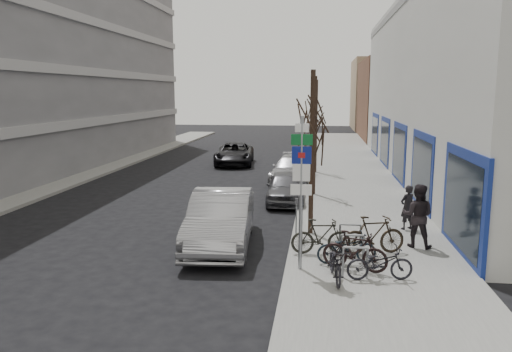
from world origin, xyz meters
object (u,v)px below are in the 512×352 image
(bike_rack, at_px, (352,245))
(meter_front, at_px, (296,214))
(tree_near, at_px, (313,114))
(meter_back, at_px, (306,165))
(bike_mid_curb, at_px, (347,245))
(parked_car_back, at_px, (292,169))
(pedestrian_near, at_px, (407,207))
(pedestrian_far, at_px, (418,215))
(tree_mid, at_px, (315,108))
(bike_far_inner, at_px, (373,235))
(bike_far_curb, at_px, (380,260))
(tree_far, at_px, (316,104))
(bike_near_left, at_px, (336,261))
(parked_car_mid, at_px, (286,187))
(meter_mid, at_px, (303,183))
(bike_mid_inner, at_px, (321,236))
(bike_near_right, at_px, (355,251))
(lane_car, at_px, (235,154))
(parked_car_front, at_px, (221,220))
(highway_sign_pole, at_px, (301,184))

(bike_rack, distance_m, meter_front, 2.92)
(tree_near, xyz_separation_m, meter_back, (-0.45, 10.50, -3.19))
(bike_mid_curb, xyz_separation_m, parked_car_back, (-2.25, 13.04, 0.06))
(pedestrian_near, bearing_deg, tree_near, -17.54)
(tree_near, bearing_deg, pedestrian_far, -19.05)
(tree_mid, height_order, bike_far_inner, tree_mid)
(bike_far_curb, distance_m, bike_far_inner, 2.04)
(tree_far, height_order, bike_near_left, tree_far)
(parked_car_mid, bearing_deg, meter_mid, -15.99)
(pedestrian_near, bearing_deg, bike_far_inner, 31.38)
(bike_rack, distance_m, bike_mid_inner, 1.12)
(parked_car_back, bearing_deg, bike_rack, -75.32)
(meter_back, bearing_deg, bike_near_right, -83.13)
(bike_mid_inner, bearing_deg, tree_mid, -6.18)
(bike_mid_inner, height_order, bike_far_inner, bike_far_inner)
(bike_far_inner, bearing_deg, lane_car, 4.31)
(tree_near, xyz_separation_m, meter_mid, (-0.45, 5.00, -3.19))
(bike_rack, relative_size, parked_car_mid, 0.56)
(tree_mid, xyz_separation_m, meter_back, (-0.45, 4.00, -3.19))
(tree_mid, height_order, meter_back, tree_mid)
(parked_car_mid, bearing_deg, bike_mid_inner, -80.85)
(parked_car_front, xyz_separation_m, lane_car, (-2.64, 17.79, -0.14))
(bike_mid_curb, relative_size, bike_mid_inner, 0.94)
(bike_far_curb, bearing_deg, bike_near_right, 33.77)
(bike_mid_curb, xyz_separation_m, parked_car_mid, (-2.25, 8.06, 0.03))
(bike_near_right, xyz_separation_m, bike_far_inner, (0.61, 1.41, 0.05))
(bike_far_curb, relative_size, parked_car_mid, 0.41)
(bike_rack, distance_m, meter_mid, 8.07)
(tree_near, bearing_deg, tree_mid, 90.00)
(meter_mid, height_order, meter_back, same)
(meter_front, relative_size, parked_car_mid, 0.32)
(bike_rack, xyz_separation_m, bike_mid_inner, (-0.85, 0.72, 0.02))
(meter_front, bearing_deg, lane_car, 106.34)
(parked_car_front, bearing_deg, lane_car, 93.55)
(meter_back, bearing_deg, parked_car_front, -101.06)
(highway_sign_pole, xyz_separation_m, meter_back, (-0.25, 14.01, -1.54))
(tree_far, bearing_deg, highway_sign_pole, -90.69)
(parked_car_front, height_order, pedestrian_far, pedestrian_far)
(bike_far_curb, height_order, pedestrian_near, pedestrian_near)
(parked_car_back, xyz_separation_m, pedestrian_far, (4.43, -11.27, 0.42))
(meter_back, height_order, parked_car_mid, meter_back)
(parked_car_front, xyz_separation_m, parked_car_mid, (1.57, 6.55, -0.18))
(meter_back, xyz_separation_m, parked_car_mid, (-0.75, -5.32, -0.23))
(tree_mid, height_order, tree_far, same)
(meter_back, bearing_deg, highway_sign_pole, -88.98)
(meter_back, distance_m, parked_car_back, 0.85)
(tree_near, bearing_deg, bike_rack, -67.52)
(bike_near_right, xyz_separation_m, pedestrian_far, (2.00, 2.31, 0.44))
(meter_mid, relative_size, parked_car_front, 0.24)
(bike_far_curb, xyz_separation_m, parked_car_back, (-3.00, 14.21, 0.05))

